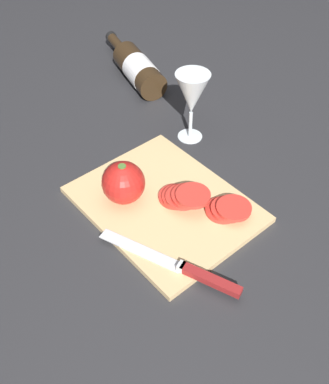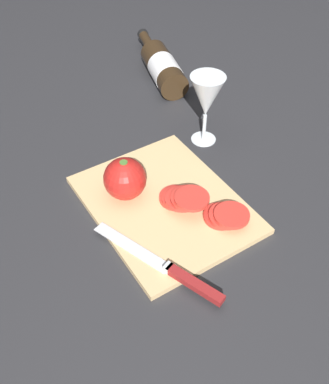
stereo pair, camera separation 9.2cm
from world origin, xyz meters
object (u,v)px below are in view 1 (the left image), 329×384
at_px(knife, 193,272).
at_px(wine_glass, 192,95).
at_px(wine_bottle, 138,68).
at_px(whole_tomato, 123,183).
at_px(tomato_slice_stack_near, 228,209).
at_px(tomato_slice_stack_far, 184,196).

bearing_deg(knife, wine_glass, -62.58).
bearing_deg(wine_bottle, whole_tomato, 138.52).
distance_m(wine_bottle, whole_tomato, 0.50).
distance_m(whole_tomato, tomato_slice_stack_near, 0.22).
bearing_deg(tomato_slice_stack_far, wine_bottle, -27.59).
bearing_deg(wine_glass, tomato_slice_stack_near, 153.08).
bearing_deg(wine_glass, tomato_slice_stack_far, 133.90).
bearing_deg(wine_bottle, wine_glass, 167.31).
distance_m(wine_glass, tomato_slice_stack_far, 0.26).
bearing_deg(wine_glass, whole_tomato, 106.47).
bearing_deg(knife, tomato_slice_stack_near, -88.32).
distance_m(wine_glass, whole_tomato, 0.28).
xyz_separation_m(wine_bottle, tomato_slice_stack_far, (-0.46, 0.24, -0.01)).
bearing_deg(tomato_slice_stack_far, tomato_slice_stack_near, -148.89).
distance_m(wine_bottle, wine_glass, 0.31).
bearing_deg(whole_tomato, wine_glass, -73.53).
height_order(wine_bottle, wine_glass, wine_glass).
relative_size(whole_tomato, tomato_slice_stack_near, 0.99).
relative_size(wine_bottle, knife, 1.21).
xyz_separation_m(wine_glass, knife, (-0.31, 0.28, -0.10)).
distance_m(whole_tomato, tomato_slice_stack_far, 0.13).
xyz_separation_m(wine_glass, tomato_slice_stack_near, (-0.25, 0.13, -0.10)).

